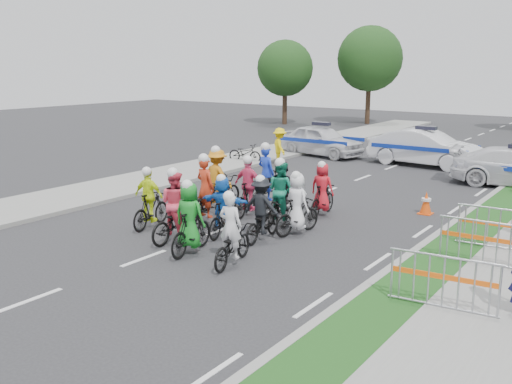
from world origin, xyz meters
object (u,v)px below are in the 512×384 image
Objects in this scene: rider_2 at (176,214)px; rider_11 at (282,191)px; rider_9 at (249,193)px; rider_6 at (206,200)px; barrier_2 at (499,231)px; tree_3 at (370,59)px; police_car_1 at (425,148)px; marshal_hiviz at (280,147)px; tree_0 at (285,68)px; parked_bike at (245,153)px; cone_0 at (426,203)px; rider_7 at (297,209)px; rider_3 at (150,204)px; rider_10 at (218,185)px; rider_13 at (322,194)px; barrier_0 at (443,285)px; rider_8 at (281,200)px; police_car_0 at (321,140)px; rider_1 at (190,225)px; barrier_1 at (484,245)px; rider_0 at (232,240)px; rider_5 at (223,210)px; rider_12 at (267,184)px.

rider_11 is (0.82, 3.73, 0.03)m from rider_2.
rider_6 is at bearing 62.42° from rider_9.
rider_11 is 0.89× the size of barrier_2.
rider_2 is at bearing -74.14° from tree_3.
police_car_1 is 2.48× the size of barrier_2.
tree_0 reaches higher than marshal_hiviz.
police_car_1 reaches higher than parked_bike.
parked_bike is at bearing 156.68° from cone_0.
tree_0 reaches higher than cone_0.
rider_7 is 0.24× the size of tree_3.
rider_10 is (0.16, 2.78, 0.10)m from rider_3.
rider_3 is 0.85× the size of rider_6.
barrier_0 is (5.20, -4.87, -0.10)m from rider_13.
marshal_hiviz reaches higher than rider_13.
police_car_1 is at bearing -74.14° from rider_7.
rider_2 is at bearing -124.06° from cone_0.
tree_0 is (-15.03, 23.66, 3.47)m from rider_8.
parked_bike is 17.99m from tree_0.
rider_2 is 0.44× the size of police_car_0.
rider_9 is 5.42m from cone_0.
tree_3 is at bearing -76.30° from rider_2.
rider_13 is 0.34× the size of police_car_1.
police_car_1 is (0.39, 15.25, 0.10)m from rider_1.
rider_7 is 2.31m from rider_9.
barrier_0 is 1.20× the size of parked_bike.
police_car_0 is at bearing -75.43° from rider_9.
rider_7 is at bearing 165.34° from marshal_hiviz.
rider_13 is at bearing 158.81° from barrier_1.
rider_13 is at bearing -173.09° from police_car_1.
rider_10 is at bearing -157.94° from police_car_0.
rider_9 is at bearing -105.98° from rider_6.
rider_11 reaches higher than police_car_0.
barrier_1 and barrier_2 have the same top height.
rider_9 is at bearing -150.63° from parked_bike.
marshal_hiviz reaches higher than cone_0.
rider_6 is 1.16× the size of rider_11.
marshal_hiviz is 9.60m from cone_0.
rider_0 is 3.86m from rider_3.
rider_6 is (0.92, 1.33, -0.01)m from rider_3.
rider_3 is (-3.71, 1.08, 0.10)m from rider_0.
marshal_hiviz reaches higher than parked_bike.
tree_0 is (-20.70, 22.72, 3.63)m from barrier_2.
rider_9 reaches higher than rider_13.
barrier_2 is at bearing 172.61° from rider_11.
tree_3 is (-7.40, 27.27, 4.11)m from rider_10.
barrier_0 is (6.30, -1.48, -0.16)m from rider_5.
rider_12 is 10.29m from police_car_1.
rider_1 is at bearing 129.59° from rider_6.
police_car_0 is (-2.48, 14.16, 0.08)m from rider_3.
rider_12 reaches higher than rider_10.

